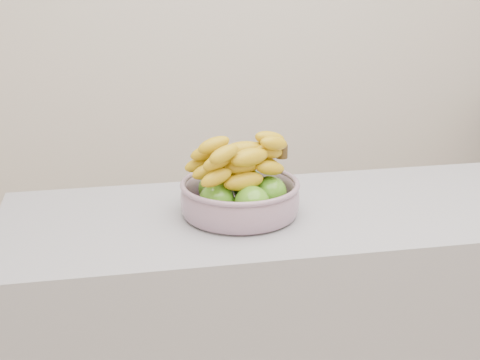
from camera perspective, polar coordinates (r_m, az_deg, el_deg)
name	(u,v)px	position (r m, az deg, el deg)	size (l,w,h in m)	color
counter	(349,342)	(2.14, 9.30, -13.46)	(2.00, 0.60, 0.90)	#A5A5AD
fruit_bowl	(240,192)	(1.82, 0.01, -0.99)	(0.33, 0.33, 0.21)	#A5AFC6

